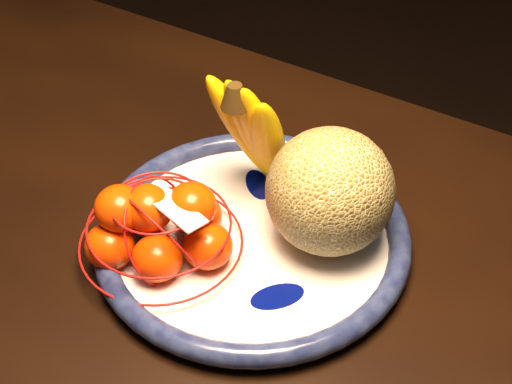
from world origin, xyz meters
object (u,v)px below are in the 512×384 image
at_px(dining_table, 205,346).
at_px(cantaloupe, 330,191).
at_px(banana_bunch, 257,128).
at_px(fruit_bowl, 252,237).
at_px(mandarin_bag, 160,226).

distance_m(dining_table, cantaloupe, 0.22).
relative_size(cantaloupe, banana_bunch, 0.76).
height_order(dining_table, banana_bunch, banana_bunch).
bearing_deg(fruit_bowl, banana_bunch, 110.09).
height_order(dining_table, fruit_bowl, fruit_bowl).
bearing_deg(cantaloupe, fruit_bowl, -156.21).
bearing_deg(banana_bunch, dining_table, -68.43).
relative_size(fruit_bowl, cantaloupe, 2.55).
distance_m(banana_bunch, mandarin_bag, 0.15).
bearing_deg(fruit_bowl, cantaloupe, 23.79).
bearing_deg(mandarin_bag, dining_table, -30.02).
distance_m(cantaloupe, banana_bunch, 0.11).
xyz_separation_m(cantaloupe, banana_bunch, (-0.10, 0.04, 0.02)).
distance_m(fruit_bowl, mandarin_bag, 0.10).
height_order(fruit_bowl, mandarin_bag, mandarin_bag).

